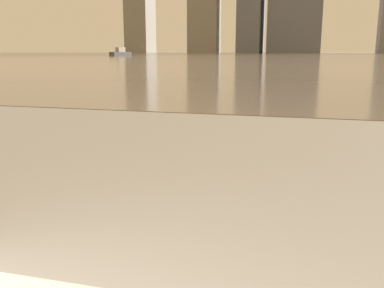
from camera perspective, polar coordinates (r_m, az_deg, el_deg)
harbor_water at (r=61.82m, az=14.70°, el=11.20°), size 180.00×110.00×0.01m
harbor_boat_2 at (r=66.33m, az=-9.52°, el=11.89°), size 2.48×3.59×1.28m
skyline_tower_2 at (r=119.42m, az=7.95°, el=18.13°), size 6.02×12.46×25.74m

